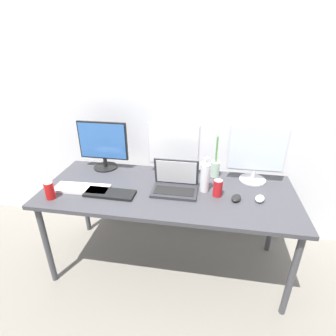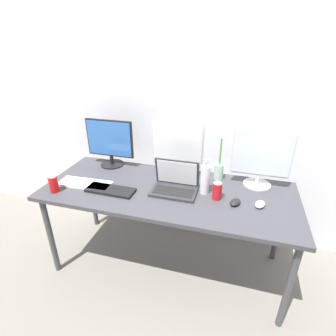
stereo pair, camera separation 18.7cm
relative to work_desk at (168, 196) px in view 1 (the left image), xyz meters
name	(u,v)px [view 1 (the left image)]	position (x,y,z in m)	size (l,w,h in m)	color
ground_plane	(168,263)	(0.00, 0.00, -0.68)	(16.00, 16.00, 0.00)	gray
wall_back	(179,98)	(0.00, 0.59, 0.62)	(7.00, 0.08, 2.60)	silver
work_desk	(168,196)	(0.00, 0.00, 0.00)	(1.87, 0.76, 0.74)	#424247
monitor_left	(103,145)	(-0.60, 0.28, 0.27)	(0.42, 0.20, 0.41)	black
monitor_center	(174,149)	(0.00, 0.28, 0.28)	(0.42, 0.22, 0.43)	silver
monitor_right	(257,154)	(0.64, 0.25, 0.29)	(0.43, 0.21, 0.44)	silver
laptop_silver	(175,184)	(0.05, 0.00, 0.11)	(0.33, 0.22, 0.23)	#2D2D33
keyboard_main	(82,188)	(-0.63, -0.11, 0.07)	(0.41, 0.14, 0.02)	white
keyboard_aux	(110,193)	(-0.40, -0.14, 0.07)	(0.36, 0.13, 0.02)	black
mouse_by_keyboard	(260,199)	(0.65, -0.04, 0.07)	(0.06, 0.10, 0.03)	silver
mouse_by_laptop	(236,198)	(0.49, -0.06, 0.07)	(0.06, 0.10, 0.03)	black
water_bottle	(205,176)	(0.27, 0.03, 0.18)	(0.07, 0.07, 0.26)	silver
soda_can_near_keyboard	(50,190)	(-0.79, -0.25, 0.12)	(0.07, 0.07, 0.13)	red
soda_can_by_laptop	(218,188)	(0.36, -0.02, 0.12)	(0.07, 0.07, 0.13)	red
bamboo_vase	(215,168)	(0.34, 0.28, 0.13)	(0.07, 0.07, 0.34)	#B2D1B7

